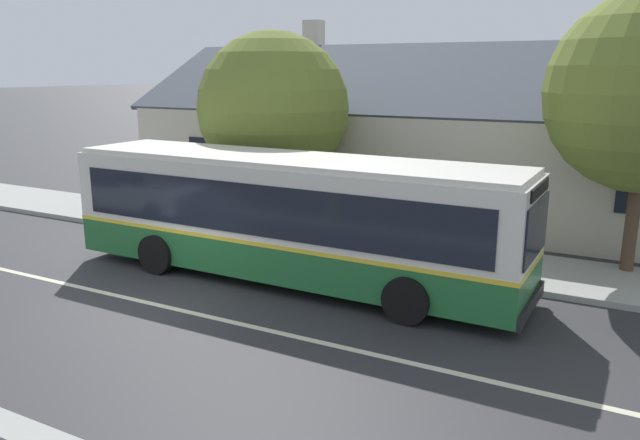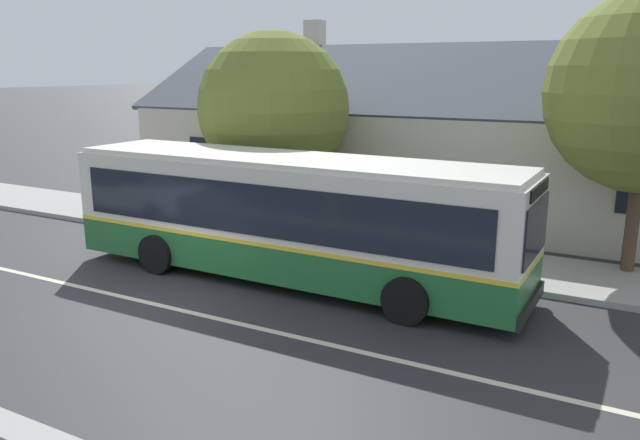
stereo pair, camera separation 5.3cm
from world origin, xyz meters
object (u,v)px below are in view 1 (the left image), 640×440
at_px(bench_down_street, 286,221).
at_px(street_tree_secondary, 272,112).
at_px(transit_bus, 289,214).
at_px(bike_rack, 109,194).
at_px(bench_by_building, 166,207).

height_order(bench_down_street, street_tree_secondary, street_tree_secondary).
bearing_deg(bench_down_street, street_tree_secondary, 140.72).
bearing_deg(transit_bus, bike_rack, 161.59).
bearing_deg(bike_rack, street_tree_secondary, 6.59).
xyz_separation_m(bench_by_building, street_tree_secondary, (3.62, 0.98, 3.18)).
bearing_deg(bike_rack, bench_by_building, -4.56).
relative_size(bench_by_building, bench_down_street, 1.01).
bearing_deg(transit_bus, bench_by_building, 156.07).
bearing_deg(bench_by_building, street_tree_secondary, 15.07).
bearing_deg(bike_rack, bench_down_street, 0.01).
distance_m(bench_by_building, bike_rack, 2.86).
distance_m(bench_by_building, bench_down_street, 4.54).
bearing_deg(transit_bus, street_tree_secondary, 126.81).
xyz_separation_m(bench_by_building, bike_rack, (-2.85, 0.23, 0.11)).
xyz_separation_m(transit_bus, bench_down_street, (-1.98, 3.12, -1.06)).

